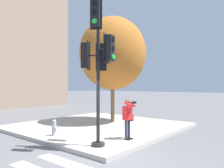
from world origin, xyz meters
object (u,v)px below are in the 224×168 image
fire_hydrant (54,128)px  street_tree (113,53)px  traffic_signal_pole (98,55)px  person_photographer (128,115)px

fire_hydrant → street_tree: bearing=3.6°
traffic_signal_pole → fire_hydrant: bearing=89.3°
traffic_signal_pole → fire_hydrant: size_ratio=7.97×
person_photographer → fire_hydrant: (-1.46, 2.85, -0.62)m
person_photographer → fire_hydrant: 3.27m
traffic_signal_pole → street_tree: bearing=33.5°
street_tree → fire_hydrant: (-4.33, -0.27, -3.73)m
traffic_signal_pole → street_tree: size_ratio=0.89×
street_tree → fire_hydrant: bearing=-176.4°
traffic_signal_pole → person_photographer: bearing=-9.1°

